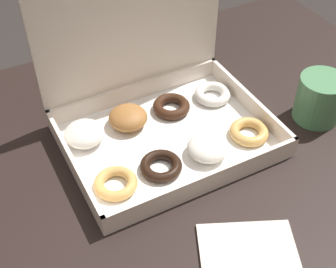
{
  "coord_description": "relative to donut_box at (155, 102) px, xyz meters",
  "views": [
    {
      "loc": [
        -0.36,
        -0.52,
        1.36
      ],
      "look_at": [
        -0.05,
        0.07,
        0.75
      ],
      "focal_mm": 50.0,
      "sensor_mm": 36.0,
      "label": 1
    }
  ],
  "objects": [
    {
      "name": "donut_box",
      "position": [
        0.0,
        0.0,
        0.0
      ],
      "size": [
        0.39,
        0.3,
        0.34
      ],
      "color": "white",
      "rests_on": "dining_table"
    },
    {
      "name": "coffee_mug",
      "position": [
        0.31,
        -0.12,
        -0.02
      ],
      "size": [
        0.09,
        0.09,
        0.1
      ],
      "color": "#4C8456",
      "rests_on": "dining_table"
    },
    {
      "name": "paper_napkin",
      "position": [
        0.0,
        -0.32,
        -0.06
      ],
      "size": [
        0.18,
        0.15,
        0.01
      ],
      "color": "silver",
      "rests_on": "dining_table"
    },
    {
      "name": "dining_table",
      "position": [
        0.06,
        -0.11,
        -0.16
      ],
      "size": [
        1.09,
        0.92,
        0.73
      ],
      "color": "black",
      "rests_on": "ground_plane"
    }
  ]
}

